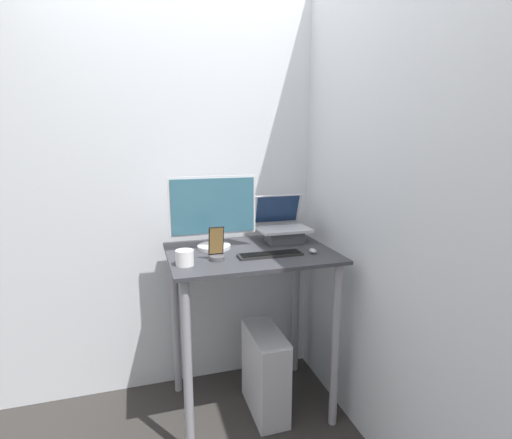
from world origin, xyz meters
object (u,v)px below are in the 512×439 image
object	(u,v)px
laptop	(283,229)
monitor	(213,214)
keyboard	(270,254)
computer_tower	(265,372)
cell_phone	(217,250)
mouse	(313,251)

from	to	relation	value
laptop	monitor	xyz separation A→B (m)	(-0.44, -0.04, 0.13)
keyboard	computer_tower	world-z (taller)	keyboard
keyboard	computer_tower	size ratio (longest dim) A/B	0.69
laptop	cell_phone	xyz separation A→B (m)	(-0.47, -0.26, -0.02)
monitor	cell_phone	distance (m)	0.27
mouse	monitor	bearing A→B (deg)	153.04
keyboard	cell_phone	distance (m)	0.30
keyboard	laptop	bearing A→B (deg)	57.64
computer_tower	monitor	bearing A→B (deg)	144.55
keyboard	cell_phone	xyz separation A→B (m)	(-0.29, 0.01, 0.05)
monitor	mouse	xyz separation A→B (m)	(0.50, -0.26, -0.19)
laptop	cell_phone	size ratio (longest dim) A/B	1.73
laptop	mouse	xyz separation A→B (m)	(0.07, -0.30, -0.06)
cell_phone	laptop	bearing A→B (deg)	29.39
computer_tower	keyboard	bearing A→B (deg)	-82.32
monitor	computer_tower	size ratio (longest dim) A/B	0.97
cell_phone	computer_tower	size ratio (longest dim) A/B	0.35
monitor	keyboard	size ratio (longest dim) A/B	1.41
mouse	cell_phone	bearing A→B (deg)	176.29
keyboard	mouse	bearing A→B (deg)	-4.76
monitor	computer_tower	distance (m)	0.98
keyboard	monitor	bearing A→B (deg)	138.06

